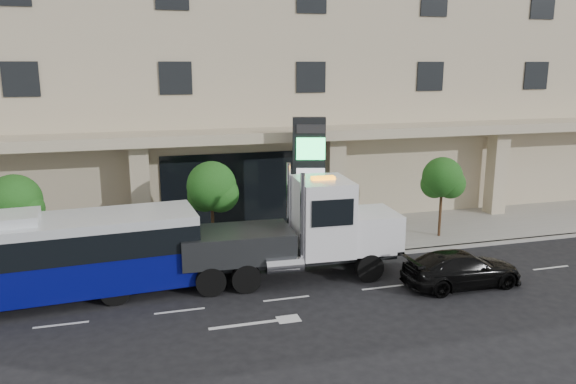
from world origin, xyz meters
name	(u,v)px	position (x,y,z in m)	size (l,w,h in m)	color
ground	(276,284)	(0.00, 0.00, 0.00)	(120.00, 120.00, 0.00)	black
sidewalk	(250,245)	(0.00, 5.00, 0.07)	(120.00, 6.00, 0.15)	gray
curb	(265,266)	(0.00, 2.00, 0.07)	(120.00, 0.30, 0.15)	gray
convention_center	(213,42)	(0.00, 15.42, 9.97)	(60.00, 17.60, 20.00)	#BEAD8E
tree_left	(15,205)	(-9.97, 3.59, 3.11)	(2.27, 2.20, 4.22)	#422B19
tree_mid	(212,190)	(-1.97, 3.59, 3.26)	(2.28, 2.20, 4.38)	#422B19
tree_right	(443,180)	(9.53, 3.59, 3.04)	(2.10, 2.00, 4.04)	#422B19
city_bus	(6,260)	(-9.94, 0.68, 1.77)	(13.87, 3.81, 3.47)	black
tow_truck	(301,233)	(1.19, 0.49, 1.91)	(10.22, 2.91, 4.65)	#2D3033
black_sedan	(462,269)	(7.08, -2.17, 0.71)	(1.99, 4.89, 1.42)	black
signage_pylon	(309,181)	(2.70, 4.18, 3.26)	(1.61, 0.94, 6.13)	black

